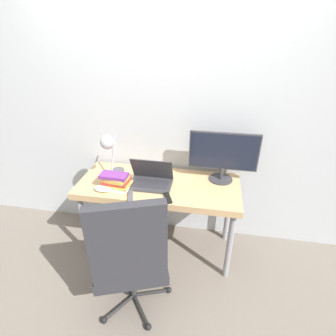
% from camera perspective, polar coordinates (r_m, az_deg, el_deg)
% --- Properties ---
extents(ground_plane, '(12.00, 12.00, 0.00)m').
position_cam_1_polar(ground_plane, '(2.64, -3.20, -21.22)').
color(ground_plane, '#70665B').
extents(wall_back, '(8.00, 0.05, 2.60)m').
position_cam_1_polar(wall_back, '(2.46, -0.45, 11.76)').
color(wall_back, silver).
rests_on(wall_back, ground_plane).
extents(desk, '(1.44, 0.60, 0.77)m').
position_cam_1_polar(desk, '(2.39, -2.02, -4.86)').
color(desk, tan).
rests_on(desk, ground_plane).
extents(laptop, '(0.37, 0.24, 0.24)m').
position_cam_1_polar(laptop, '(2.32, -3.71, -2.47)').
color(laptop, '#38383D').
rests_on(laptop, desk).
extents(monitor, '(0.60, 0.21, 0.46)m').
position_cam_1_polar(monitor, '(2.34, 11.96, 2.93)').
color(monitor, '#333338').
rests_on(monitor, desk).
extents(desk_lamp, '(0.12, 0.29, 0.44)m').
position_cam_1_polar(desk_lamp, '(2.33, -12.77, 4.68)').
color(desk_lamp, '#4C4C51').
rests_on(desk_lamp, desk).
extents(office_chair, '(0.65, 0.63, 1.11)m').
position_cam_1_polar(office_chair, '(1.96, -8.34, -18.32)').
color(office_chair, black).
rests_on(office_chair, ground_plane).
extents(book_stack, '(0.26, 0.21, 0.13)m').
position_cam_1_polar(book_stack, '(2.32, -11.23, -2.73)').
color(book_stack, silver).
rests_on(book_stack, desk).
extents(tv_remote, '(0.09, 0.17, 0.02)m').
position_cam_1_polar(tv_remote, '(2.18, -8.17, -6.10)').
color(tv_remote, '#4C4C51').
rests_on(tv_remote, desk).
extents(media_remote, '(0.09, 0.15, 0.02)m').
position_cam_1_polar(media_remote, '(2.14, -0.01, -6.50)').
color(media_remote, black).
rests_on(media_remote, desk).
extents(game_controller, '(0.16, 0.10, 0.04)m').
position_cam_1_polar(game_controller, '(2.31, -13.87, -4.35)').
color(game_controller, white).
rests_on(game_controller, desk).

